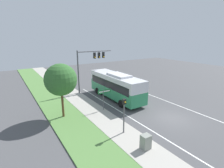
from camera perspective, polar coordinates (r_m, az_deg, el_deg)
name	(u,v)px	position (r m, az deg, el deg)	size (l,w,h in m)	color
ground_plane	(171,118)	(19.97, 18.71, -10.49)	(80.00, 80.00, 0.00)	#4C4C4F
sidewalk	(124,135)	(16.03, 3.99, -16.13)	(2.80, 80.00, 0.12)	#ADA89E
grass_verge	(91,146)	(14.65, -6.77, -19.61)	(3.60, 80.00, 0.10)	#568442
lane_divider_near	(146,127)	(17.54, 11.04, -13.65)	(0.14, 30.00, 0.01)	silver
lane_divider_far	(191,111)	(22.71, 24.51, -7.90)	(0.14, 30.00, 0.01)	silver
bus	(116,85)	(24.03, 1.27, -0.25)	(2.75, 10.01, 3.61)	#2D8956
signal_gantry	(90,62)	(26.78, -7.22, 7.26)	(5.73, 0.41, 6.47)	#4C4C51
pedestrian_signal	(124,111)	(15.27, 3.96, -8.70)	(0.28, 0.34, 3.27)	#4C4C51
street_sign	(104,95)	(20.05, -2.65, -3.60)	(1.66, 0.08, 2.62)	#4C4C51
utility_cabinet	(146,142)	(14.17, 10.94, -18.04)	(0.71, 0.60, 1.13)	gray
roadside_tree	(61,80)	(18.47, -16.39, 1.31)	(3.31, 3.31, 5.71)	brown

